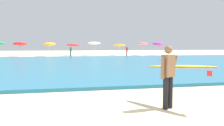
{
  "coord_description": "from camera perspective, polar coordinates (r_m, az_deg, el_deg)",
  "views": [
    {
      "loc": [
        -1.03,
        -4.97,
        1.73
      ],
      "look_at": [
        0.95,
        3.77,
        1.1
      ],
      "focal_mm": 40.05,
      "sensor_mm": 36.0,
      "label": 1
    }
  ],
  "objects": [
    {
      "name": "beachgoer_near_row_mid",
      "position": [
        42.08,
        3.4,
        2.82
      ],
      "size": [
        0.32,
        0.2,
        1.58
      ],
      "color": "#383842",
      "rests_on": "ground"
    },
    {
      "name": "beach_umbrella_1",
      "position": [
        41.3,
        -20.25,
        4.12
      ],
      "size": [
        2.1,
        2.14,
        2.35
      ],
      "color": "beige",
      "rests_on": "ground"
    },
    {
      "name": "beach_umbrella_2",
      "position": [
        42.36,
        -14.11,
        4.2
      ],
      "size": [
        2.06,
        2.1,
        2.31
      ],
      "color": "beige",
      "rests_on": "ground"
    },
    {
      "name": "beach_umbrella_5",
      "position": [
        44.41,
        1.63,
        4.09
      ],
      "size": [
        2.25,
        2.26,
        2.04
      ],
      "color": "beige",
      "rests_on": "ground"
    },
    {
      "name": "beach_umbrella_6",
      "position": [
        44.12,
        7.03,
        4.37
      ],
      "size": [
        1.73,
        1.74,
        2.27
      ],
      "color": "beige",
      "rests_on": "ground"
    },
    {
      "name": "beachgoer_near_row_left",
      "position": [
        39.76,
        -9.41,
        2.7
      ],
      "size": [
        0.32,
        0.2,
        1.58
      ],
      "color": "#383842",
      "rests_on": "ground"
    },
    {
      "name": "sea",
      "position": [
        23.46,
        -10.22,
        -0.09
      ],
      "size": [
        120.0,
        28.0,
        0.14
      ],
      "primitive_type": "cube",
      "color": "teal",
      "rests_on": "ground"
    },
    {
      "name": "beach_umbrella_7",
      "position": [
        46.49,
        10.44,
        4.33
      ],
      "size": [
        2.09,
        2.09,
        2.33
      ],
      "color": "beige",
      "rests_on": "ground"
    },
    {
      "name": "beach_umbrella_3",
      "position": [
        42.93,
        -8.79,
        4.11
      ],
      "size": [
        2.29,
        2.32,
        2.14
      ],
      "color": "beige",
      "rests_on": "ground"
    },
    {
      "name": "beach_umbrella_4",
      "position": [
        43.0,
        -4.11,
        4.55
      ],
      "size": [
        2.22,
        2.25,
        2.42
      ],
      "color": "beige",
      "rests_on": "ground"
    },
    {
      "name": "surfer_with_board",
      "position": [
        7.14,
        13.82,
        -1.77
      ],
      "size": [
        1.37,
        2.27,
        1.73
      ],
      "color": "black",
      "rests_on": "ground"
    }
  ]
}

